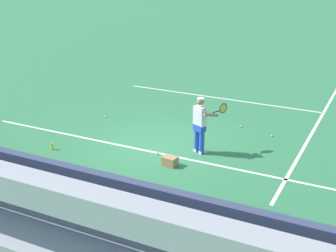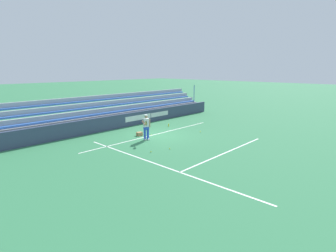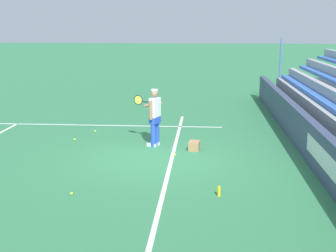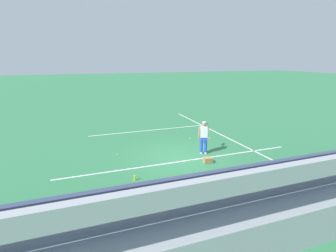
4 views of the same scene
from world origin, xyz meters
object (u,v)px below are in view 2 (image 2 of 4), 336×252
at_px(tennis_ball_far_right, 151,152).
at_px(tennis_ball_by_box, 200,132).
at_px(tennis_ball_near_player, 170,149).
at_px(water_bottle, 169,125).
at_px(tennis_ball_far_left, 151,135).
at_px(tennis_player, 146,127).
at_px(ball_box_cardboard, 139,134).

xyz_separation_m(tennis_ball_far_right, tennis_ball_by_box, (-5.92, -0.88, 0.00)).
distance_m(tennis_ball_near_player, tennis_ball_by_box, 4.90).
bearing_deg(tennis_ball_far_right, water_bottle, -145.00).
bearing_deg(tennis_ball_far_left, tennis_player, 32.89).
distance_m(ball_box_cardboard, tennis_ball_far_left, 0.85).
relative_size(tennis_ball_far_right, tennis_ball_by_box, 1.00).
relative_size(tennis_player, water_bottle, 7.80).
bearing_deg(tennis_player, tennis_ball_far_right, 53.46).
xyz_separation_m(tennis_ball_far_right, tennis_ball_far_left, (-2.71, -2.90, 0.00)).
xyz_separation_m(tennis_player, tennis_ball_far_left, (-1.07, -0.69, -0.86)).
bearing_deg(tennis_ball_near_player, tennis_ball_far_left, -114.88).
bearing_deg(tennis_ball_by_box, tennis_ball_near_player, 14.78).
distance_m(tennis_ball_near_player, tennis_ball_far_left, 3.60).
bearing_deg(tennis_player, tennis_ball_by_box, 162.83).
bearing_deg(water_bottle, ball_box_cardboard, 9.40).
bearing_deg(tennis_ball_far_right, tennis_ball_near_player, 162.60).
bearing_deg(ball_box_cardboard, water_bottle, -170.60).
relative_size(tennis_ball_far_left, tennis_ball_by_box, 1.00).
height_order(tennis_ball_far_left, tennis_ball_by_box, same).
xyz_separation_m(tennis_player, tennis_ball_near_player, (0.44, 2.58, -0.86)).
xyz_separation_m(ball_box_cardboard, tennis_ball_by_box, (-3.88, 2.54, -0.10)).
height_order(ball_box_cardboard, tennis_ball_far_left, ball_box_cardboard).
bearing_deg(tennis_ball_far_left, ball_box_cardboard, -37.84).
xyz_separation_m(tennis_ball_near_player, water_bottle, (-4.56, -4.40, 0.08)).
bearing_deg(tennis_ball_far_left, tennis_ball_near_player, 65.12).
height_order(tennis_ball_near_player, tennis_ball_far_left, same).
bearing_deg(tennis_ball_far_left, tennis_ball_far_right, 46.95).
xyz_separation_m(tennis_ball_by_box, water_bottle, (0.17, -3.15, 0.08)).
xyz_separation_m(ball_box_cardboard, tennis_ball_far_right, (2.04, 3.41, -0.10)).
bearing_deg(tennis_player, ball_box_cardboard, -108.68).
relative_size(tennis_ball_near_player, tennis_ball_by_box, 1.00).
distance_m(tennis_player, tennis_ball_far_right, 2.87).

